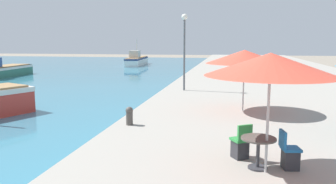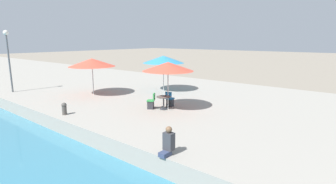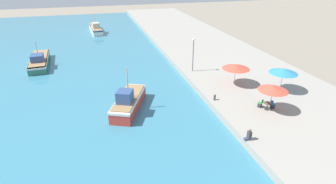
% 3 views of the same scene
% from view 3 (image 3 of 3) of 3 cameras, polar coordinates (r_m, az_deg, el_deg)
% --- Properties ---
extents(quay_promenade, '(16.00, 90.00, 0.79)m').
position_cam_3_polar(quay_promenade, '(49.48, 7.56, 9.86)').
color(quay_promenade, gray).
rests_on(quay_promenade, ground_plane).
extents(fishing_boat_near, '(4.71, 7.11, 4.69)m').
position_cam_3_polar(fishing_boat_near, '(27.73, -8.59, -2.08)').
color(fishing_boat_near, red).
rests_on(fishing_boat_near, water_basin).
extents(fishing_boat_mid, '(3.07, 9.36, 3.71)m').
position_cam_3_polar(fishing_boat_mid, '(44.64, -26.23, 6.15)').
color(fishing_boat_mid, '#33705B').
rests_on(fishing_boat_mid, water_basin).
extents(fishing_boat_far, '(2.87, 9.44, 4.14)m').
position_cam_3_polar(fishing_boat_far, '(63.78, -15.46, 13.19)').
color(fishing_boat_far, white).
rests_on(fishing_boat_far, water_basin).
extents(cafe_umbrella_pink, '(2.85, 2.85, 2.69)m').
position_cam_3_polar(cafe_umbrella_pink, '(27.01, 21.94, 0.79)').
color(cafe_umbrella_pink, '#B7B7B7').
rests_on(cafe_umbrella_pink, quay_promenade).
extents(cafe_umbrella_white, '(3.14, 3.14, 2.69)m').
position_cam_3_polar(cafe_umbrella_white, '(32.08, 23.86, 4.26)').
color(cafe_umbrella_white, '#B7B7B7').
rests_on(cafe_umbrella_white, quay_promenade).
extents(cafe_umbrella_striped, '(3.23, 3.23, 2.59)m').
position_cam_3_polar(cafe_umbrella_striped, '(32.01, 14.59, 5.42)').
color(cafe_umbrella_striped, '#B7B7B7').
rests_on(cafe_umbrella_striped, quay_promenade).
extents(cafe_table, '(0.80, 0.80, 0.74)m').
position_cam_3_polar(cafe_table, '(27.85, 20.81, -2.63)').
color(cafe_table, '#333338').
rests_on(cafe_table, quay_promenade).
extents(cafe_chair_left, '(0.57, 0.58, 0.91)m').
position_cam_3_polar(cafe_chair_left, '(28.17, 19.42, -2.55)').
color(cafe_chair_left, '#2D2D33').
rests_on(cafe_chair_left, quay_promenade).
extents(cafe_chair_right, '(0.49, 0.46, 0.91)m').
position_cam_3_polar(cafe_chair_right, '(28.43, 21.78, -2.69)').
color(cafe_chair_right, '#2D2D33').
rests_on(cafe_chair_right, quay_promenade).
extents(person_at_quay, '(0.54, 0.36, 1.01)m').
position_cam_3_polar(person_at_quay, '(22.81, 17.19, -8.94)').
color(person_at_quay, '#333D5B').
rests_on(person_at_quay, quay_promenade).
extents(mooring_bollard, '(0.26, 0.26, 0.65)m').
position_cam_3_polar(mooring_bollard, '(28.43, 10.12, -1.07)').
color(mooring_bollard, '#4C4742').
rests_on(mooring_bollard, quay_promenade).
extents(lamppost, '(0.36, 0.36, 4.56)m').
position_cam_3_polar(lamppost, '(35.14, 5.54, 9.30)').
color(lamppost, '#565B60').
rests_on(lamppost, quay_promenade).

